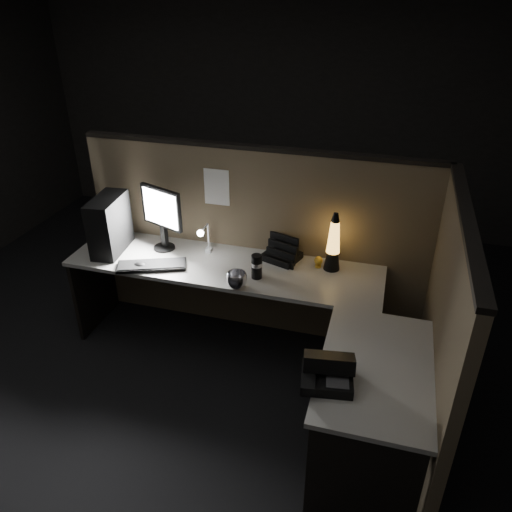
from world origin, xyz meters
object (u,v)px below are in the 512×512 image
(pc_tower, at_px, (110,225))
(lava_lamp, at_px, (333,246))
(desk_phone, at_px, (327,372))
(monitor, at_px, (162,212))
(keyboard, at_px, (152,266))

(pc_tower, bearing_deg, lava_lamp, -0.08)
(pc_tower, distance_m, desk_phone, 2.04)
(monitor, height_order, desk_phone, monitor)
(lava_lamp, distance_m, desk_phone, 1.16)
(keyboard, relative_size, lava_lamp, 1.13)
(pc_tower, bearing_deg, monitor, 15.07)
(pc_tower, bearing_deg, keyboard, -27.65)
(lava_lamp, relative_size, desk_phone, 1.46)
(monitor, height_order, lava_lamp, monitor)
(lava_lamp, bearing_deg, keyboard, -165.14)
(pc_tower, xyz_separation_m, monitor, (0.37, 0.14, 0.08))
(monitor, xyz_separation_m, lava_lamp, (1.29, 0.03, -0.11))
(pc_tower, relative_size, monitor, 0.87)
(pc_tower, distance_m, monitor, 0.40)
(pc_tower, height_order, keyboard, pc_tower)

